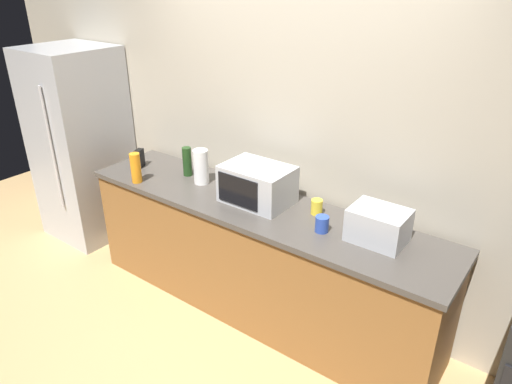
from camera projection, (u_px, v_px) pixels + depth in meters
name	position (u px, v px, depth m)	size (l,w,h in m)	color
ground_plane	(223.00, 335.00, 3.42)	(8.00, 8.00, 0.00)	tan
back_wall	(290.00, 129.00, 3.42)	(6.40, 0.10, 2.70)	#B2A893
counter_run	(256.00, 258.00, 3.52)	(2.84, 0.64, 0.90)	brown
refrigerator	(81.00, 145.00, 4.42)	(0.72, 0.73, 1.80)	#B7BABF
microwave	(257.00, 184.00, 3.31)	(0.48, 0.35, 0.27)	#B7BABF
toaster_oven	(378.00, 225.00, 2.85)	(0.34, 0.26, 0.21)	#B7BABF
paper_towel_roll	(201.00, 167.00, 3.60)	(0.12, 0.12, 0.27)	white
cordless_phone	(139.00, 159.00, 3.91)	(0.05, 0.11, 0.15)	black
bottle_wine	(187.00, 161.00, 3.74)	(0.07, 0.07, 0.24)	#1E3F19
bottle_dish_soap	(136.00, 168.00, 3.62)	(0.08, 0.08, 0.24)	orange
mug_yellow	(317.00, 207.00, 3.18)	(0.08, 0.08, 0.10)	yellow
mug_blue	(322.00, 224.00, 2.97)	(0.09, 0.09, 0.10)	#2D4CB2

